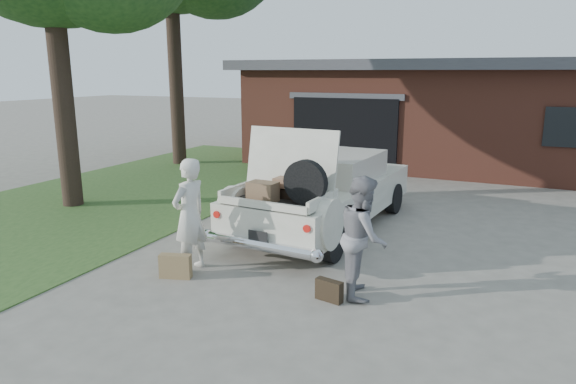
% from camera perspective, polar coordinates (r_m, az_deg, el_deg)
% --- Properties ---
extents(ground, '(90.00, 90.00, 0.00)m').
position_cam_1_polar(ground, '(7.93, -1.81, -8.68)').
color(ground, gray).
rests_on(ground, ground).
extents(grass_strip, '(6.00, 16.00, 0.02)m').
position_cam_1_polar(grass_strip, '(13.32, -17.59, -0.17)').
color(grass_strip, '#2D4C1E').
rests_on(grass_strip, ground).
extents(house, '(12.80, 7.80, 3.30)m').
position_cam_1_polar(house, '(18.26, 17.31, 8.62)').
color(house, brown).
rests_on(house, ground).
extents(sedan, '(2.26, 5.10, 2.06)m').
position_cam_1_polar(sedan, '(9.82, 4.12, 0.11)').
color(sedan, silver).
rests_on(sedan, ground).
extents(woman_left, '(0.51, 0.69, 1.73)m').
position_cam_1_polar(woman_left, '(7.81, -10.88, -2.56)').
color(woman_left, beige).
rests_on(woman_left, ground).
extents(woman_right, '(0.85, 0.96, 1.64)m').
position_cam_1_polar(woman_right, '(6.92, 8.35, -4.90)').
color(woman_right, gray).
rests_on(woman_right, ground).
extents(suitcase_left, '(0.49, 0.27, 0.36)m').
position_cam_1_polar(suitcase_left, '(7.76, -12.40, -8.06)').
color(suitcase_left, '#94774B').
rests_on(suitcase_left, ground).
extents(suitcase_right, '(0.39, 0.20, 0.29)m').
position_cam_1_polar(suitcase_right, '(6.91, 4.59, -10.85)').
color(suitcase_right, black).
rests_on(suitcase_right, ground).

